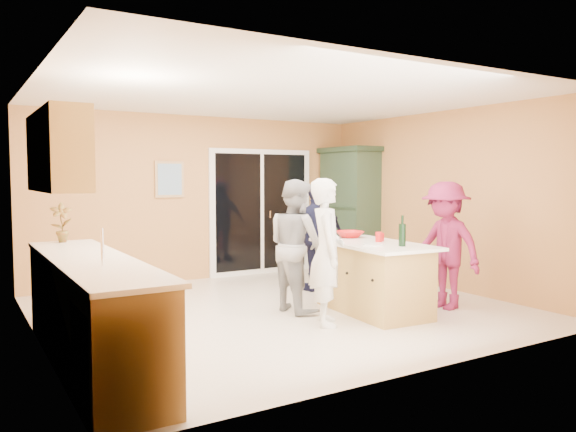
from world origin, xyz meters
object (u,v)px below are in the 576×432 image
woman_magenta (445,245)px  green_hutch (350,211)px  woman_white (327,252)px  woman_navy (317,237)px  kitchen_island (373,280)px  woman_grey (296,245)px

woman_magenta → green_hutch: bearing=162.0°
woman_white → woman_magenta: size_ratio=1.03×
woman_white → woman_navy: woman_white is taller
woman_magenta → woman_navy: bearing=-161.4°
woman_navy → woman_magenta: bearing=110.9°
woman_navy → kitchen_island: bearing=81.2°
woman_navy → woman_magenta: woman_magenta is taller
woman_grey → woman_navy: woman_grey is taller
woman_white → green_hutch: bearing=-12.9°
green_hutch → woman_magenta: bearing=-103.6°
woman_white → woman_navy: 1.89m
woman_magenta → woman_grey: bearing=-121.5°
woman_white → woman_navy: bearing=-2.5°
kitchen_island → woman_magenta: size_ratio=1.06×
woman_navy → woman_magenta: (0.74, -1.74, 0.01)m
woman_magenta → kitchen_island: bearing=-112.0°
woman_white → woman_grey: size_ratio=1.01×
green_hutch → kitchen_island: bearing=-121.9°
kitchen_island → woman_magenta: bearing=-13.6°
kitchen_island → woman_white: size_ratio=1.03×
green_hutch → woman_white: bearing=-131.3°
woman_white → woman_grey: 0.73m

